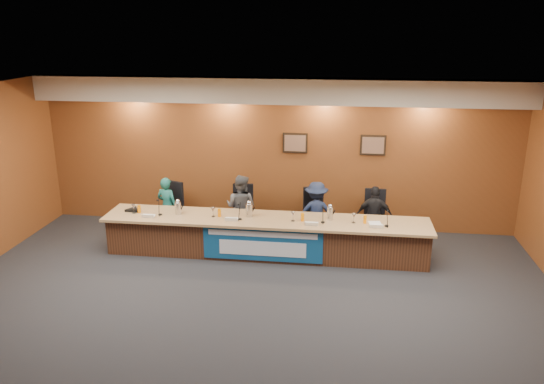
{
  "coord_description": "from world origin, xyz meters",
  "views": [
    {
      "loc": [
        1.34,
        -6.84,
        4.19
      ],
      "look_at": [
        0.08,
        2.7,
        1.16
      ],
      "focal_mm": 35.0,
      "sensor_mm": 36.0,
      "label": 1
    }
  ],
  "objects_px": {
    "banner": "(262,244)",
    "office_chair_d": "(374,220)",
    "office_chair_b": "(242,214)",
    "panelist_c": "(316,212)",
    "carafe_mid": "(249,210)",
    "carafe_left": "(178,208)",
    "office_chair_c": "(316,218)",
    "panelist_b": "(241,207)",
    "speakerphone": "(133,210)",
    "carafe_right": "(330,213)",
    "dais_body": "(266,237)",
    "panelist_d": "(374,216)",
    "panelist_a": "(167,206)",
    "office_chair_a": "(169,211)"
  },
  "relations": [
    {
      "from": "carafe_left",
      "to": "office_chair_c",
      "type": "bearing_deg",
      "value": 18.67
    },
    {
      "from": "banner",
      "to": "panelist_c",
      "type": "xyz_separation_m",
      "value": [
        0.91,
        1.15,
        0.25
      ]
    },
    {
      "from": "panelist_c",
      "to": "panelist_d",
      "type": "distance_m",
      "value": 1.15
    },
    {
      "from": "office_chair_a",
      "to": "speakerphone",
      "type": "height_order",
      "value": "speakerphone"
    },
    {
      "from": "office_chair_c",
      "to": "office_chair_d",
      "type": "distance_m",
      "value": 1.15
    },
    {
      "from": "office_chair_b",
      "to": "carafe_right",
      "type": "relative_size",
      "value": 1.91
    },
    {
      "from": "panelist_d",
      "to": "office_chair_c",
      "type": "distance_m",
      "value": 1.16
    },
    {
      "from": "banner",
      "to": "office_chair_d",
      "type": "height_order",
      "value": "banner"
    },
    {
      "from": "dais_body",
      "to": "panelist_a",
      "type": "distance_m",
      "value": 2.3
    },
    {
      "from": "panelist_b",
      "to": "panelist_d",
      "type": "height_order",
      "value": "panelist_b"
    },
    {
      "from": "panelist_d",
      "to": "office_chair_d",
      "type": "relative_size",
      "value": 2.53
    },
    {
      "from": "dais_body",
      "to": "panelist_b",
      "type": "relative_size",
      "value": 4.46
    },
    {
      "from": "carafe_left",
      "to": "carafe_mid",
      "type": "distance_m",
      "value": 1.37
    },
    {
      "from": "banner",
      "to": "office_chair_b",
      "type": "xyz_separation_m",
      "value": [
        -0.61,
        1.25,
        0.1
      ]
    },
    {
      "from": "banner",
      "to": "panelist_d",
      "type": "bearing_deg",
      "value": 29.29
    },
    {
      "from": "office_chair_a",
      "to": "office_chair_d",
      "type": "relative_size",
      "value": 1.0
    },
    {
      "from": "panelist_c",
      "to": "office_chair_d",
      "type": "height_order",
      "value": "panelist_c"
    },
    {
      "from": "office_chair_c",
      "to": "carafe_right",
      "type": "xyz_separation_m",
      "value": [
        0.29,
        -0.81,
        0.4
      ]
    },
    {
      "from": "office_chair_a",
      "to": "office_chair_b",
      "type": "height_order",
      "value": "same"
    },
    {
      "from": "dais_body",
      "to": "carafe_right",
      "type": "xyz_separation_m",
      "value": [
        1.2,
        0.03,
        0.53
      ]
    },
    {
      "from": "carafe_mid",
      "to": "carafe_right",
      "type": "xyz_separation_m",
      "value": [
        1.51,
        0.02,
        0.0
      ]
    },
    {
      "from": "office_chair_d",
      "to": "panelist_b",
      "type": "bearing_deg",
      "value": -173.72
    },
    {
      "from": "banner",
      "to": "carafe_mid",
      "type": "distance_m",
      "value": 0.73
    },
    {
      "from": "panelist_b",
      "to": "carafe_right",
      "type": "xyz_separation_m",
      "value": [
        1.81,
        -0.71,
        0.2
      ]
    },
    {
      "from": "dais_body",
      "to": "panelist_a",
      "type": "relative_size",
      "value": 4.84
    },
    {
      "from": "office_chair_c",
      "to": "speakerphone",
      "type": "relative_size",
      "value": 1.5
    },
    {
      "from": "dais_body",
      "to": "office_chair_a",
      "type": "height_order",
      "value": "dais_body"
    },
    {
      "from": "office_chair_c",
      "to": "office_chair_b",
      "type": "bearing_deg",
      "value": 159.36
    },
    {
      "from": "panelist_b",
      "to": "office_chair_c",
      "type": "relative_size",
      "value": 2.8
    },
    {
      "from": "speakerphone",
      "to": "panelist_b",
      "type": "bearing_deg",
      "value": 19.84
    },
    {
      "from": "panelist_d",
      "to": "office_chair_a",
      "type": "height_order",
      "value": "panelist_d"
    },
    {
      "from": "office_chair_a",
      "to": "carafe_mid",
      "type": "xyz_separation_m",
      "value": [
        1.85,
        -0.82,
        0.39
      ]
    },
    {
      "from": "panelist_c",
      "to": "office_chair_b",
      "type": "xyz_separation_m",
      "value": [
        -1.52,
        0.1,
        -0.15
      ]
    },
    {
      "from": "banner",
      "to": "office_chair_d",
      "type": "distance_m",
      "value": 2.41
    },
    {
      "from": "office_chair_b",
      "to": "speakerphone",
      "type": "bearing_deg",
      "value": -160.19
    },
    {
      "from": "panelist_d",
      "to": "speakerphone",
      "type": "xyz_separation_m",
      "value": [
        -4.66,
        -0.72,
        0.17
      ]
    },
    {
      "from": "carafe_mid",
      "to": "office_chair_b",
      "type": "bearing_deg",
      "value": 110.08
    },
    {
      "from": "office_chair_c",
      "to": "carafe_mid",
      "type": "bearing_deg",
      "value": -166.71
    },
    {
      "from": "dais_body",
      "to": "carafe_mid",
      "type": "bearing_deg",
      "value": 176.92
    },
    {
      "from": "banner",
      "to": "dais_body",
      "type": "bearing_deg",
      "value": 90.0
    },
    {
      "from": "office_chair_c",
      "to": "carafe_right",
      "type": "relative_size",
      "value": 1.91
    },
    {
      "from": "panelist_d",
      "to": "panelist_b",
      "type": "bearing_deg",
      "value": 3.63
    },
    {
      "from": "dais_body",
      "to": "panelist_c",
      "type": "bearing_deg",
      "value": 39.09
    },
    {
      "from": "panelist_a",
      "to": "office_chair_d",
      "type": "xyz_separation_m",
      "value": [
        4.22,
        0.1,
        -0.14
      ]
    },
    {
      "from": "carafe_mid",
      "to": "banner",
      "type": "bearing_deg",
      "value": -54.09
    },
    {
      "from": "panelist_a",
      "to": "panelist_d",
      "type": "relative_size",
      "value": 1.02
    },
    {
      "from": "banner",
      "to": "panelist_d",
      "type": "height_order",
      "value": "panelist_d"
    },
    {
      "from": "panelist_c",
      "to": "office_chair_a",
      "type": "xyz_separation_m",
      "value": [
        -3.07,
        0.1,
        -0.15
      ]
    },
    {
      "from": "banner",
      "to": "carafe_mid",
      "type": "height_order",
      "value": "carafe_mid"
    },
    {
      "from": "panelist_b",
      "to": "office_chair_b",
      "type": "bearing_deg",
      "value": -74.75
    }
  ]
}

